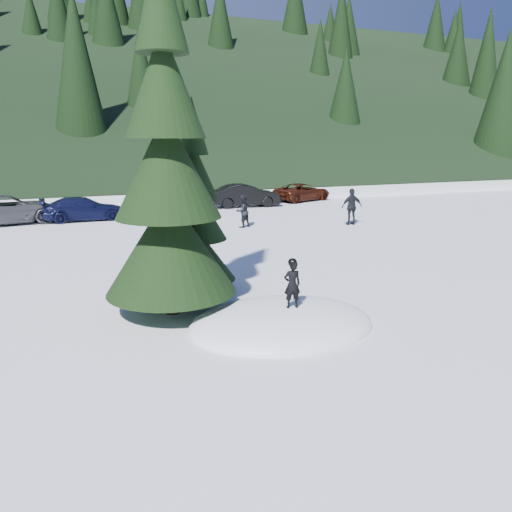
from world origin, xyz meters
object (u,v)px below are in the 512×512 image
object	(u,v)px
child_skier	(292,285)
spruce_short	(195,220)
adult_0	(242,211)
adult_1	(352,207)
car_6	(302,192)
car_3	(84,209)
car_4	(182,196)
spruce_tall	(167,180)
car_2	(8,209)
car_5	(245,195)

from	to	relation	value
child_skier	spruce_short	bearing A→B (deg)	-60.10
adult_0	adult_1	size ratio (longest dim) A/B	0.87
child_skier	car_6	size ratio (longest dim) A/B	0.25
child_skier	car_3	size ratio (longest dim) A/B	0.26
spruce_short	adult_1	distance (m)	13.16
car_4	car_6	xyz separation A→B (m)	(8.34, -0.75, -0.00)
spruce_tall	child_skier	world-z (taller)	spruce_tall
spruce_tall	car_6	bearing A→B (deg)	55.41
car_2	car_4	size ratio (longest dim) A/B	1.48
adult_0	adult_1	bearing A→B (deg)	143.72
child_skier	car_6	xyz separation A→B (m)	(11.02, 21.39, -0.42)
adult_0	car_3	world-z (taller)	adult_0
spruce_short	car_4	size ratio (longest dim) A/B	1.49
adult_0	car_6	distance (m)	11.33
adult_1	car_5	xyz separation A→B (m)	(-2.62, 8.34, -0.20)
car_2	car_5	xyz separation A→B (m)	(13.53, 1.65, -0.01)
spruce_short	car_5	size ratio (longest dim) A/B	1.22
adult_1	child_skier	bearing A→B (deg)	60.58
car_2	car_5	distance (m)	13.63
adult_1	car_2	xyz separation A→B (m)	(-16.15, 6.69, -0.18)
adult_0	car_3	distance (m)	8.75
adult_0	child_skier	bearing A→B (deg)	52.56
adult_0	car_2	bearing A→B (deg)	-48.72
car_2	car_3	size ratio (longest dim) A/B	1.24
car_3	car_6	distance (m)	15.05
adult_1	car_4	size ratio (longest dim) A/B	0.51
car_2	car_4	distance (m)	10.69
car_3	car_6	xyz separation A→B (m)	(14.66, 3.41, -0.01)
spruce_short	car_5	distance (m)	18.26
car_2	car_6	size ratio (longest dim) A/B	1.21
spruce_short	car_3	size ratio (longest dim) A/B	1.25
car_6	adult_0	bearing A→B (deg)	118.28
car_2	car_6	xyz separation A→B (m)	(18.30, 3.12, -0.13)
adult_1	car_6	xyz separation A→B (m)	(2.16, 9.81, -0.31)
adult_1	car_4	distance (m)	12.24
spruce_tall	child_skier	distance (m)	3.84
car_3	car_5	size ratio (longest dim) A/B	0.98
adult_1	car_6	bearing A→B (deg)	-94.39
car_6	car_3	bearing A→B (deg)	82.97
adult_1	car_5	bearing A→B (deg)	-64.58
adult_0	car_5	distance (m)	7.53
spruce_tall	adult_1	distance (m)	14.96
adult_1	car_3	bearing A→B (deg)	-19.10
child_skier	car_2	bearing A→B (deg)	-60.30
car_6	child_skier	bearing A→B (deg)	132.63
car_4	adult_0	bearing A→B (deg)	-152.67
car_5	car_6	size ratio (longest dim) A/B	1.00
car_6	adult_1	bearing A→B (deg)	147.49
car_4	car_6	world-z (taller)	car_4
car_3	car_5	xyz separation A→B (m)	(9.89, 1.94, 0.10)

